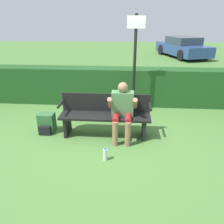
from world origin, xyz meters
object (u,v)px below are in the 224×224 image
parked_car (183,47)px  person_seated (122,108)px  water_bottle (105,154)px  signpost (135,59)px  park_bench (105,114)px  backpack (47,123)px

parked_car → person_seated: bearing=143.1°
person_seated → water_bottle: size_ratio=4.87×
person_seated → signpost: (0.24, 1.36, 0.73)m
park_bench → parked_car: parked_car is taller
signpost → parked_car: bearing=70.7°
backpack → signpost: (1.85, 1.25, 1.17)m
person_seated → parked_car: (3.44, 10.53, -0.04)m
person_seated → backpack: 1.67m
backpack → water_bottle: backpack is taller
backpack → water_bottle: size_ratio=1.78×
water_bottle → signpost: signpost is taller
person_seated → signpost: 1.56m
backpack → parked_car: size_ratio=0.09×
water_bottle → signpost: (0.50, 2.18, 1.26)m
water_bottle → signpost: bearing=77.2°
backpack → water_bottle: (1.35, -0.93, -0.09)m
person_seated → signpost: bearing=80.0°
person_seated → backpack: size_ratio=2.75×
backpack → signpost: signpost is taller
park_bench → person_seated: (0.35, -0.12, 0.19)m
backpack → parked_car: 11.58m
park_bench → water_bottle: park_bench is taller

